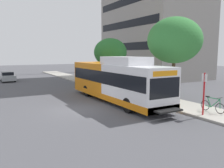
{
  "coord_description": "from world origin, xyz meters",
  "views": [
    {
      "loc": [
        -5.7,
        -14.72,
        3.89
      ],
      "look_at": [
        2.88,
        0.21,
        1.6
      ],
      "focal_mm": 36.92,
      "sensor_mm": 36.0,
      "label": 1
    }
  ],
  "objects": [
    {
      "name": "bicycle_parked",
      "position": [
        7.16,
        -5.37,
        0.56
      ],
      "size": [
        0.52,
        1.76,
        1.02
      ],
      "color": "black",
      "rests_on": "sidewalk_curb"
    },
    {
      "name": "street_tree_mid_block",
      "position": [
        7.65,
        8.9,
        4.02
      ],
      "size": [
        3.83,
        3.83,
        5.52
      ],
      "color": "#4C3823",
      "rests_on": "sidewalk_curb"
    },
    {
      "name": "sidewalk_curb",
      "position": [
        7.0,
        6.0,
        0.07
      ],
      "size": [
        3.0,
        56.0,
        0.14
      ],
      "primitive_type": "cube",
      "color": "#A8A399",
      "rests_on": "ground"
    },
    {
      "name": "parked_car_far_lane",
      "position": [
        -2.41,
        20.79,
        0.66
      ],
      "size": [
        1.8,
        4.5,
        1.33
      ],
      "color": "#93999E",
      "rests_on": "ground"
    },
    {
      "name": "lattice_comm_tower",
      "position": [
        20.8,
        29.96,
        9.83
      ],
      "size": [
        1.1,
        1.1,
        29.51
      ],
      "color": "#B7B7BC",
      "rests_on": "ground"
    },
    {
      "name": "bus_stop_sign_pole",
      "position": [
        6.04,
        -5.53,
        1.65
      ],
      "size": [
        0.1,
        0.36,
        2.6
      ],
      "color": "red",
      "rests_on": "sidewalk_curb"
    },
    {
      "name": "street_tree_near_stop",
      "position": [
        8.17,
        -0.79,
        4.94
      ],
      "size": [
        4.4,
        4.4,
        6.68
      ],
      "color": "#4C3823",
      "rests_on": "sidewalk_curb"
    },
    {
      "name": "ground_plane",
      "position": [
        0.0,
        8.0,
        0.0
      ],
      "size": [
        120.0,
        120.0,
        0.0
      ],
      "primitive_type": "plane",
      "color": "#4C4C51"
    },
    {
      "name": "transit_bus",
      "position": [
        3.76,
        1.13,
        1.7
      ],
      "size": [
        2.58,
        12.25,
        3.65
      ],
      "color": "white",
      "rests_on": "ground"
    }
  ]
}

